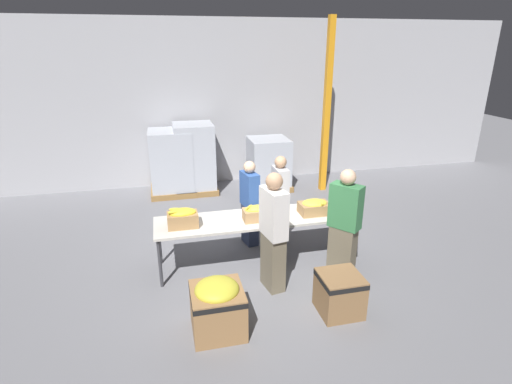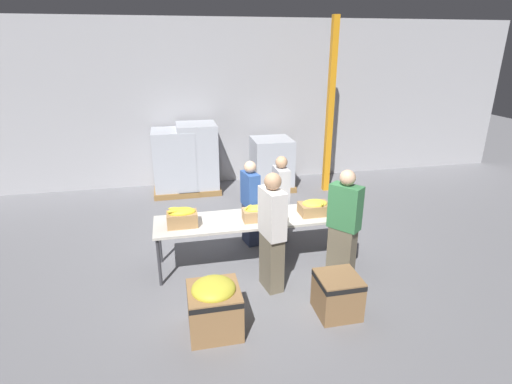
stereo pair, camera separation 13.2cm
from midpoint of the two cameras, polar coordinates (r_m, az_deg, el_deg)
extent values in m
plane|color=slate|center=(6.72, -0.91, -10.05)|extent=(30.00, 30.00, 0.00)
cube|color=#A8A8AD|center=(10.17, -6.45, 12.35)|extent=(16.00, 0.08, 4.00)
cube|color=beige|center=(6.35, -0.95, -3.87)|extent=(3.10, 0.81, 0.04)
cylinder|color=#38383D|center=(6.11, -14.16, -9.88)|extent=(0.05, 0.05, 0.77)
cylinder|color=#38383D|center=(6.69, 12.37, -6.92)|extent=(0.05, 0.05, 0.77)
cylinder|color=#38383D|center=(6.72, -14.18, -6.95)|extent=(0.05, 0.05, 0.77)
cylinder|color=#38383D|center=(7.26, 10.05, -4.52)|extent=(0.05, 0.05, 0.77)
cube|color=#A37A4C|center=(6.12, -11.03, -3.92)|extent=(0.46, 0.29, 0.22)
ellipsoid|color=yellow|center=(6.08, -11.11, -2.91)|extent=(0.41, 0.26, 0.13)
ellipsoid|color=yellow|center=(6.12, -12.17, -2.40)|extent=(0.18, 0.07, 0.06)
ellipsoid|color=yellow|center=(5.99, -12.44, -2.85)|extent=(0.15, 0.06, 0.05)
cube|color=tan|center=(6.24, -0.33, -3.24)|extent=(0.46, 0.26, 0.18)
ellipsoid|color=yellow|center=(6.20, -0.33, -2.41)|extent=(0.42, 0.21, 0.11)
ellipsoid|color=yellow|center=(6.15, -0.92, -2.14)|extent=(0.18, 0.16, 0.05)
ellipsoid|color=yellow|center=(6.16, -1.13, -2.28)|extent=(0.14, 0.16, 0.05)
ellipsoid|color=yellow|center=(6.15, -1.60, -2.13)|extent=(0.15, 0.17, 0.05)
cube|color=#A37A4C|center=(6.53, 7.76, -2.32)|extent=(0.49, 0.34, 0.18)
ellipsoid|color=yellow|center=(6.50, 7.80, -1.54)|extent=(0.41, 0.31, 0.10)
ellipsoid|color=yellow|center=(6.42, 8.85, -1.47)|extent=(0.11, 0.20, 0.05)
ellipsoid|color=yellow|center=(6.48, 8.33, -1.36)|extent=(0.14, 0.22, 0.05)
cube|color=#2D3856|center=(7.18, -1.41, -4.65)|extent=(0.26, 0.38, 0.73)
cube|color=#2D5199|center=(6.92, -1.46, 0.37)|extent=(0.29, 0.45, 0.61)
sphere|color=#DBAD89|center=(6.79, -1.49, 3.59)|extent=(0.21, 0.21, 0.21)
cube|color=#6B604C|center=(5.91, 1.79, -9.92)|extent=(0.29, 0.44, 0.85)
cube|color=silver|center=(5.56, 1.87, -3.03)|extent=(0.32, 0.51, 0.70)
sphere|color=tan|center=(5.39, 1.93, 1.55)|extent=(0.24, 0.24, 0.24)
cube|color=black|center=(7.33, 2.83, -4.02)|extent=(0.21, 0.36, 0.75)
cube|color=#B2B2B7|center=(7.08, 2.93, 1.05)|extent=(0.22, 0.43, 0.62)
sphere|color=tan|center=(6.95, 2.99, 4.30)|extent=(0.21, 0.21, 0.21)
cube|color=#6B604C|center=(6.33, 11.58, -8.29)|extent=(0.41, 0.44, 0.82)
cube|color=#387A47|center=(6.01, 12.08, -2.02)|extent=(0.47, 0.51, 0.68)
sphere|color=#DBAD89|center=(5.86, 12.41, 2.09)|extent=(0.23, 0.23, 0.23)
cube|color=olive|center=(5.20, -6.24, -16.49)|extent=(0.64, 0.64, 0.60)
cube|color=black|center=(5.06, -6.35, -14.29)|extent=(0.65, 0.65, 0.07)
ellipsoid|color=gold|center=(5.02, -6.38, -13.67)|extent=(0.55, 0.55, 0.22)
cube|color=olive|center=(5.59, 11.16, -14.06)|extent=(0.55, 0.55, 0.56)
cube|color=black|center=(5.46, 11.33, -12.09)|extent=(0.55, 0.55, 0.07)
cube|color=orange|center=(9.60, 9.68, 11.71)|extent=(0.14, 0.14, 4.00)
cube|color=olive|center=(9.94, -8.92, 0.52)|extent=(1.00, 1.00, 0.13)
cube|color=#B2B7C1|center=(9.69, -9.19, 5.13)|extent=(0.92, 0.92, 1.53)
cube|color=olive|center=(10.06, 1.39, 1.01)|extent=(1.02, 1.02, 0.13)
cube|color=#B2B7C1|center=(9.87, 1.42, 4.44)|extent=(0.94, 0.94, 1.12)
cube|color=olive|center=(9.93, -12.07, 0.29)|extent=(1.06, 1.06, 0.13)
cube|color=#B2B7C1|center=(9.70, -12.40, 4.54)|extent=(0.97, 0.97, 1.40)
camera|label=1|loc=(0.07, -90.59, -0.22)|focal=28.00mm
camera|label=2|loc=(0.07, 89.41, 0.22)|focal=28.00mm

